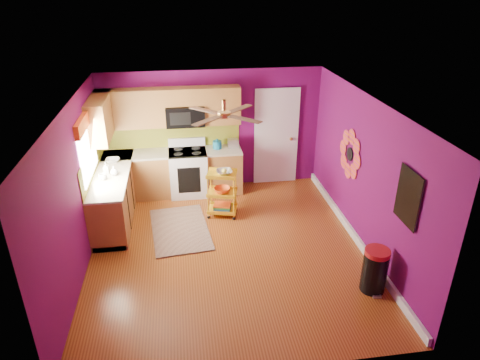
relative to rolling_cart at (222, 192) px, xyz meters
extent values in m
plane|color=brown|center=(-0.05, -1.15, -0.50)|extent=(5.00, 5.00, 0.00)
cube|color=#630B54|center=(-0.05, 1.35, 0.75)|extent=(4.50, 0.04, 2.50)
cube|color=#630B54|center=(-0.05, -3.65, 0.75)|extent=(4.50, 0.04, 2.50)
cube|color=#630B54|center=(-2.30, -1.15, 0.75)|extent=(0.04, 5.00, 2.50)
cube|color=#630B54|center=(2.20, -1.15, 0.75)|extent=(0.04, 5.00, 2.50)
cube|color=silver|center=(-0.05, -1.15, 2.00)|extent=(4.50, 5.00, 0.04)
cube|color=white|center=(2.17, -1.15, -0.43)|extent=(0.05, 4.90, 0.14)
cube|color=brown|center=(-2.00, 0.20, -0.05)|extent=(0.60, 2.30, 0.90)
cube|color=brown|center=(-0.90, 1.05, -0.05)|extent=(2.80, 0.60, 0.90)
cube|color=beige|center=(-2.00, 0.20, 0.42)|extent=(0.63, 2.30, 0.04)
cube|color=beige|center=(-0.90, 1.05, 0.42)|extent=(2.80, 0.63, 0.04)
cube|color=black|center=(-2.00, 0.20, -0.45)|extent=(0.54, 2.30, 0.10)
cube|color=black|center=(-0.90, 1.05, -0.45)|extent=(2.80, 0.54, 0.10)
cube|color=white|center=(-0.60, 1.02, -0.04)|extent=(0.76, 0.66, 0.92)
cube|color=black|center=(-0.60, 1.02, 0.42)|extent=(0.76, 0.62, 0.03)
cube|color=white|center=(-0.60, 1.30, 0.54)|extent=(0.76, 0.06, 0.18)
cube|color=black|center=(-0.60, 0.70, -0.05)|extent=(0.45, 0.02, 0.55)
cube|color=brown|center=(-1.64, 1.19, 1.32)|extent=(1.32, 0.33, 0.75)
cube|color=brown|center=(0.14, 1.19, 1.32)|extent=(0.72, 0.33, 0.75)
cube|color=brown|center=(-0.60, 1.19, 1.53)|extent=(0.76, 0.33, 0.34)
cube|color=brown|center=(-2.13, 0.70, 1.32)|extent=(0.33, 1.30, 0.75)
cube|color=black|center=(-0.60, 1.15, 1.15)|extent=(0.76, 0.38, 0.40)
cube|color=olive|center=(-0.90, 1.34, 0.69)|extent=(2.80, 0.01, 0.51)
cube|color=olive|center=(-2.29, 0.20, 0.69)|extent=(0.01, 2.30, 0.51)
cube|color=white|center=(-2.28, -0.10, 1.05)|extent=(0.03, 1.20, 1.00)
cube|color=#DA4C13|center=(-2.25, -0.10, 1.52)|extent=(0.08, 1.35, 0.22)
cube|color=white|center=(1.30, 1.33, 0.52)|extent=(0.85, 0.04, 2.05)
cube|color=white|center=(1.30, 1.31, 0.52)|extent=(0.95, 0.02, 2.15)
sphere|color=#BF8C3F|center=(1.62, 1.27, 0.50)|extent=(0.07, 0.07, 0.07)
cylinder|color=black|center=(2.18, -0.55, 0.85)|extent=(0.01, 0.24, 0.24)
cube|color=teal|center=(2.18, -2.55, 1.05)|extent=(0.03, 0.52, 0.72)
cube|color=black|center=(2.17, -2.55, 1.05)|extent=(0.01, 0.56, 0.76)
cylinder|color=#BF8C3F|center=(-0.05, -0.95, 1.92)|extent=(0.06, 0.06, 0.16)
cylinder|color=#BF8C3F|center=(-0.05, -0.95, 1.78)|extent=(0.20, 0.20, 0.08)
cube|color=#4C2D19|center=(0.22, -0.68, 1.78)|extent=(0.47, 0.47, 0.01)
cube|color=#4C2D19|center=(-0.32, -0.68, 1.78)|extent=(0.47, 0.47, 0.01)
cube|color=#4C2D19|center=(-0.32, -1.22, 1.78)|extent=(0.47, 0.47, 0.01)
cube|color=#4C2D19|center=(0.22, -1.22, 1.78)|extent=(0.47, 0.47, 0.01)
cube|color=black|center=(-0.82, -0.42, -0.49)|extent=(1.14, 1.70, 0.02)
cylinder|color=yellow|center=(-0.28, -0.10, -0.05)|extent=(0.02, 0.02, 0.83)
cylinder|color=yellow|center=(0.18, -0.22, -0.05)|extent=(0.02, 0.02, 0.83)
cylinder|color=yellow|center=(-0.20, 0.22, -0.05)|extent=(0.02, 0.02, 0.83)
cylinder|color=yellow|center=(0.27, 0.10, -0.05)|extent=(0.02, 0.02, 0.83)
sphere|color=black|center=(-0.28, -0.10, -0.47)|extent=(0.06, 0.06, 0.06)
sphere|color=black|center=(0.18, -0.22, -0.47)|extent=(0.06, 0.06, 0.06)
sphere|color=black|center=(-0.20, 0.22, -0.47)|extent=(0.06, 0.06, 0.06)
sphere|color=black|center=(0.27, 0.10, -0.47)|extent=(0.06, 0.06, 0.06)
cube|color=yellow|center=(-0.01, 0.00, 0.35)|extent=(0.62, 0.51, 0.03)
cube|color=yellow|center=(-0.01, 0.00, -0.03)|extent=(0.62, 0.51, 0.03)
cube|color=yellow|center=(-0.01, 0.00, -0.38)|extent=(0.62, 0.51, 0.03)
imported|color=beige|center=(0.04, -0.01, 0.40)|extent=(0.36, 0.36, 0.07)
sphere|color=yellow|center=(0.04, -0.01, 0.43)|extent=(0.10, 0.10, 0.10)
imported|color=#DA4C13|center=(-0.01, 0.00, 0.03)|extent=(0.37, 0.37, 0.10)
cube|color=navy|center=(-0.01, 0.00, -0.35)|extent=(0.36, 0.31, 0.04)
cube|color=#267233|center=(-0.01, 0.00, -0.31)|extent=(0.36, 0.31, 0.03)
cube|color=#DA4C13|center=(-0.01, 0.00, -0.28)|extent=(0.36, 0.31, 0.03)
cylinder|color=black|center=(1.92, -2.46, -0.19)|extent=(0.40, 0.40, 0.61)
cylinder|color=#AD181B|center=(1.92, -2.46, 0.15)|extent=(0.36, 0.36, 0.07)
cube|color=beige|center=(1.92, -2.64, -0.49)|extent=(0.13, 0.08, 0.03)
cylinder|color=#12668A|center=(0.02, 1.11, 0.52)|extent=(0.18, 0.18, 0.16)
sphere|color=#12668A|center=(0.02, 1.11, 0.62)|extent=(0.06, 0.06, 0.06)
cube|color=beige|center=(0.35, 1.12, 0.53)|extent=(0.22, 0.15, 0.18)
imported|color=#EA3F72|center=(-2.07, 0.18, 0.54)|extent=(0.09, 0.09, 0.20)
imported|color=white|center=(-1.92, 0.07, 0.53)|extent=(0.13, 0.13, 0.17)
imported|color=white|center=(-2.03, 0.69, 0.47)|extent=(0.26, 0.26, 0.06)
imported|color=white|center=(-2.10, -0.10, 0.49)|extent=(0.14, 0.14, 0.11)
camera|label=1|loc=(-0.70, -7.10, 3.65)|focal=32.00mm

